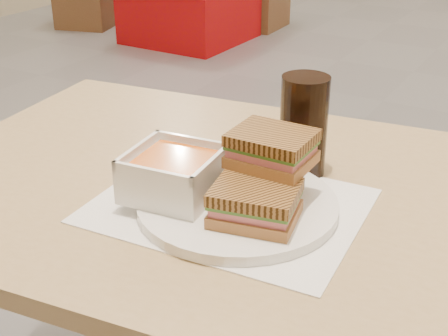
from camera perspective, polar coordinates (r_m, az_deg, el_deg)
The scene contains 7 objects.
main_table at distance 1.00m, azimuth 5.54°, elevation -8.27°, with size 1.28×0.85×0.75m.
tray_liner at distance 0.90m, azimuth 0.44°, elevation -3.46°, with size 0.39×0.32×0.00m.
plate at distance 0.89m, azimuth 1.24°, elevation -3.38°, with size 0.29×0.29×0.02m.
soup_bowl at distance 0.89m, azimuth -4.59°, elevation -0.69°, with size 0.14×0.14×0.07m.
panini_lower at distance 0.83m, azimuth 2.88°, elevation -3.23°, with size 0.13×0.11×0.05m.
panini_upper at distance 0.87m, azimuth 4.41°, elevation 1.80°, with size 0.11×0.09×0.05m.
cola_glass at distance 0.98m, azimuth 7.28°, elevation 3.84°, with size 0.07×0.07×0.16m.
Camera 1 is at (0.40, -2.66, 1.20)m, focal length 49.97 mm.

